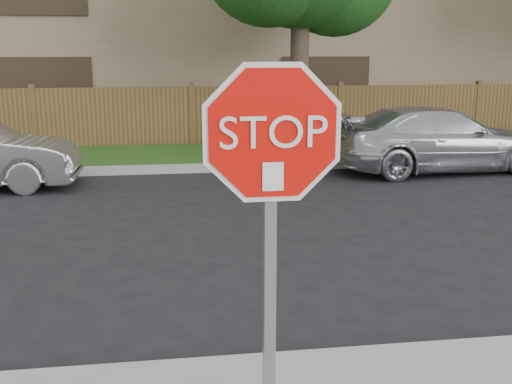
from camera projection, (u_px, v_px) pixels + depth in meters
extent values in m
plane|color=black|center=(245.00, 365.00, 4.99)|extent=(90.00, 90.00, 0.00)
cube|color=gray|center=(199.00, 168.00, 12.82)|extent=(70.00, 0.30, 0.15)
cube|color=#1E4714|center=(195.00, 156.00, 14.42)|extent=(70.00, 3.00, 0.12)
cube|color=#4E331B|center=(192.00, 118.00, 15.78)|extent=(70.00, 0.12, 1.60)
cube|color=#887555|center=(185.00, 36.00, 20.66)|extent=(34.00, 8.00, 6.00)
cylinder|color=#382B21|center=(299.00, 75.00, 14.22)|extent=(0.44, 0.44, 3.92)
cube|color=gray|center=(269.00, 293.00, 3.32)|extent=(0.07, 0.06, 2.30)
cylinder|color=white|center=(272.00, 133.00, 3.04)|extent=(1.01, 0.02, 1.01)
cylinder|color=red|center=(273.00, 134.00, 3.03)|extent=(0.93, 0.02, 0.93)
cube|color=white|center=(273.00, 177.00, 3.07)|extent=(0.11, 0.00, 0.15)
imported|color=#AFB0B7|center=(438.00, 139.00, 12.79)|extent=(4.86, 2.33, 1.37)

